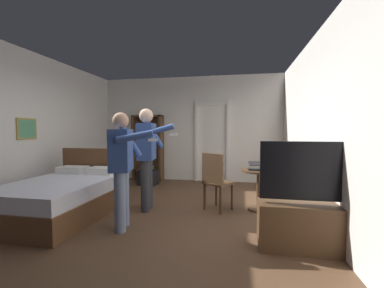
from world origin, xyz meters
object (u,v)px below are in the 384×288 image
(suitcase_dark, at_px, (148,178))
(laptop, at_px, (258,167))
(bookshelf, at_px, (148,145))
(bottle_on_table, at_px, (268,164))
(wooden_chair, at_px, (216,179))
(bed, at_px, (65,196))
(side_table, at_px, (259,183))
(person_blue_shirt, at_px, (122,162))
(person_striped_shirt, at_px, (147,152))
(tv_flatscreen, at_px, (311,219))

(suitcase_dark, bearing_deg, laptop, -24.75)
(bookshelf, height_order, bottle_on_table, bookshelf)
(wooden_chair, bearing_deg, laptop, 11.30)
(bed, height_order, bookshelf, bookshelf)
(side_table, bearing_deg, person_blue_shirt, -148.41)
(laptop, bearing_deg, person_blue_shirt, -149.00)
(bottle_on_table, bearing_deg, person_striped_shirt, -172.36)
(laptop, bearing_deg, person_striped_shirt, -170.58)
(bed, height_order, bottle_on_table, bed)
(laptop, distance_m, bottle_on_table, 0.18)
(person_blue_shirt, distance_m, suitcase_dark, 2.89)
(bed, relative_size, bottle_on_table, 7.66)
(side_table, height_order, person_striped_shirt, person_striped_shirt)
(suitcase_dark, bearing_deg, person_blue_shirt, -69.74)
(bed, relative_size, wooden_chair, 2.05)
(bed, height_order, person_striped_shirt, person_striped_shirt)
(bottle_on_table, bearing_deg, tv_flatscreen, -75.63)
(suitcase_dark, bearing_deg, side_table, -23.79)
(bookshelf, height_order, person_striped_shirt, bookshelf)
(side_table, relative_size, bottle_on_table, 2.65)
(wooden_chair, height_order, suitcase_dark, wooden_chair)
(tv_flatscreen, height_order, laptop, tv_flatscreen)
(bookshelf, xyz_separation_m, tv_flatscreen, (3.28, -3.49, -0.60))
(person_blue_shirt, distance_m, person_striped_shirt, 0.84)
(bed, distance_m, laptop, 3.25)
(person_blue_shirt, bearing_deg, suitcase_dark, 103.86)
(bottle_on_table, distance_m, person_blue_shirt, 2.36)
(wooden_chair, relative_size, person_blue_shirt, 0.61)
(bed, xyz_separation_m, side_table, (3.15, 0.82, 0.17))
(bottle_on_table, relative_size, person_striped_shirt, 0.15)
(bed, bearing_deg, suitcase_dark, 76.86)
(tv_flatscreen, relative_size, wooden_chair, 1.27)
(laptop, bearing_deg, bookshelf, 142.18)
(side_table, bearing_deg, bed, -165.43)
(tv_flatscreen, bearing_deg, bottle_on_table, 104.37)
(bed, height_order, laptop, bed)
(bed, relative_size, laptop, 5.77)
(wooden_chair, bearing_deg, bed, -165.30)
(bottle_on_table, height_order, suitcase_dark, bottle_on_table)
(side_table, height_order, laptop, laptop)
(person_blue_shirt, bearing_deg, bottle_on_table, 28.15)
(tv_flatscreen, bearing_deg, bookshelf, 133.23)
(person_blue_shirt, height_order, suitcase_dark, person_blue_shirt)
(bookshelf, bearing_deg, suitcase_dark, -71.15)
(person_blue_shirt, relative_size, suitcase_dark, 3.67)
(bookshelf, relative_size, person_striped_shirt, 1.02)
(tv_flatscreen, relative_size, person_blue_shirt, 0.77)
(side_table, xyz_separation_m, wooden_chair, (-0.73, -0.18, 0.07))
(laptop, xyz_separation_m, suitcase_dark, (-2.58, 1.56, -0.57))
(bed, bearing_deg, bottle_on_table, 12.65)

